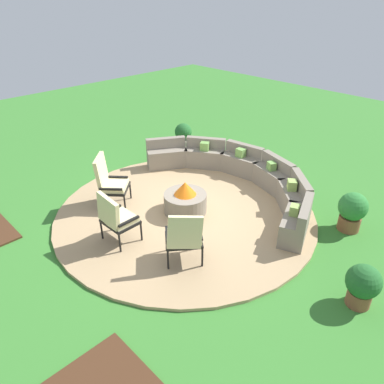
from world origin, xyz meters
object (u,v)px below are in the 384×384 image
at_px(lounge_chair_front_right, 116,217).
at_px(potted_plant_0, 352,210).
at_px(fire_pit, 185,200).
at_px(lounge_chair_back_left, 184,236).
at_px(potted_plant_2, 363,284).
at_px(curved_stone_bench, 241,175).
at_px(potted_plant_1, 183,136).
at_px(lounge_chair_front_left, 109,181).

relative_size(lounge_chair_front_right, potted_plant_0, 1.29).
height_order(fire_pit, lounge_chair_front_right, lounge_chair_front_right).
xyz_separation_m(fire_pit, lounge_chair_front_right, (-0.12, -1.63, 0.28)).
bearing_deg(lounge_chair_front_right, fire_pit, 84.54).
relative_size(lounge_chair_back_left, potted_plant_2, 1.43).
xyz_separation_m(fire_pit, potted_plant_0, (2.71, 1.94, 0.11)).
xyz_separation_m(curved_stone_bench, potted_plant_1, (-2.72, 0.67, 0.05)).
relative_size(lounge_chair_front_left, lounge_chair_front_right, 1.11).
bearing_deg(fire_pit, potted_plant_2, 1.96).
relative_size(lounge_chair_front_left, potted_plant_0, 1.43).
bearing_deg(potted_plant_1, potted_plant_2, -19.58).
bearing_deg(potted_plant_1, potted_plant_0, -4.58).
bearing_deg(lounge_chair_front_left, lounge_chair_back_left, 43.77).
height_order(curved_stone_bench, lounge_chair_front_right, lounge_chair_front_right).
xyz_separation_m(curved_stone_bench, potted_plant_0, (2.57, 0.24, 0.07)).
bearing_deg(lounge_chair_front_left, fire_pit, 83.55).
bearing_deg(potted_plant_0, potted_plant_1, 175.42).
bearing_deg(curved_stone_bench, potted_plant_2, -23.73).
height_order(lounge_chair_front_left, lounge_chair_back_left, lounge_chair_front_left).
bearing_deg(potted_plant_2, curved_stone_bench, 156.27).
bearing_deg(potted_plant_0, lounge_chair_front_right, -128.34).
height_order(lounge_chair_back_left, potted_plant_1, lounge_chair_back_left).
relative_size(lounge_chair_front_right, potted_plant_2, 1.45).
bearing_deg(lounge_chair_front_left, potted_plant_2, 59.82).
height_order(lounge_chair_front_left, potted_plant_1, lounge_chair_front_left).
height_order(curved_stone_bench, potted_plant_1, curved_stone_bench).
height_order(lounge_chair_front_left, potted_plant_2, lounge_chair_front_left).
relative_size(curved_stone_bench, lounge_chair_front_right, 4.69).
distance_m(fire_pit, curved_stone_bench, 1.71).
height_order(lounge_chair_back_left, potted_plant_2, lounge_chair_back_left).
relative_size(fire_pit, potted_plant_0, 1.12).
distance_m(fire_pit, lounge_chair_front_left, 1.68).
bearing_deg(curved_stone_bench, lounge_chair_back_left, -69.94).
bearing_deg(fire_pit, curved_stone_bench, 85.36).
distance_m(curved_stone_bench, potted_plant_2, 3.91).
bearing_deg(potted_plant_2, lounge_chair_front_right, -155.38).
relative_size(fire_pit, lounge_chair_back_left, 0.88).
bearing_deg(lounge_chair_front_right, lounge_chair_back_left, 19.61).
distance_m(lounge_chair_front_right, lounge_chair_back_left, 1.38).
xyz_separation_m(fire_pit, potted_plant_1, (-2.58, 2.37, 0.10)).
bearing_deg(curved_stone_bench, potted_plant_0, 5.39).
height_order(fire_pit, potted_plant_0, potted_plant_0).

